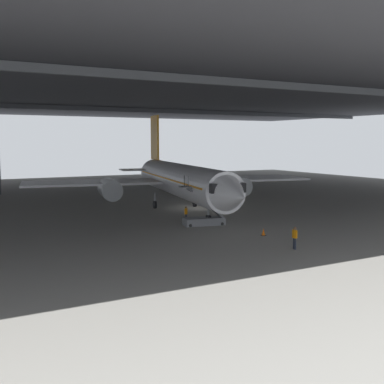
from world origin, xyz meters
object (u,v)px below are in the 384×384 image
(crew_worker_by_stairs, at_px, (186,213))
(traffic_cone_orange, at_px, (263,232))
(boarding_stairs, at_px, (203,217))
(crew_worker_near_nose, at_px, (295,237))
(airplane_main, at_px, (180,180))

(crew_worker_by_stairs, xyz_separation_m, traffic_cone_orange, (2.59, -8.74, -0.58))
(crew_worker_by_stairs, bearing_deg, boarding_stairs, -71.76)
(boarding_stairs, bearing_deg, crew_worker_near_nose, -85.85)
(boarding_stairs, relative_size, crew_worker_by_stairs, 2.96)
(crew_worker_near_nose, bearing_deg, traffic_cone_orange, 78.23)
(airplane_main, distance_m, traffic_cone_orange, 16.50)
(airplane_main, relative_size, crew_worker_by_stairs, 22.81)
(airplane_main, xyz_separation_m, boarding_stairs, (-2.45, -9.56, -2.67))
(airplane_main, xyz_separation_m, crew_worker_near_nose, (-1.60, -21.24, -2.47))
(boarding_stairs, bearing_deg, airplane_main, 75.63)
(airplane_main, relative_size, boarding_stairs, 7.69)
(airplane_main, distance_m, boarding_stairs, 10.22)
(airplane_main, height_order, boarding_stairs, airplane_main)
(boarding_stairs, height_order, crew_worker_near_nose, boarding_stairs)
(airplane_main, height_order, traffic_cone_orange, airplane_main)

